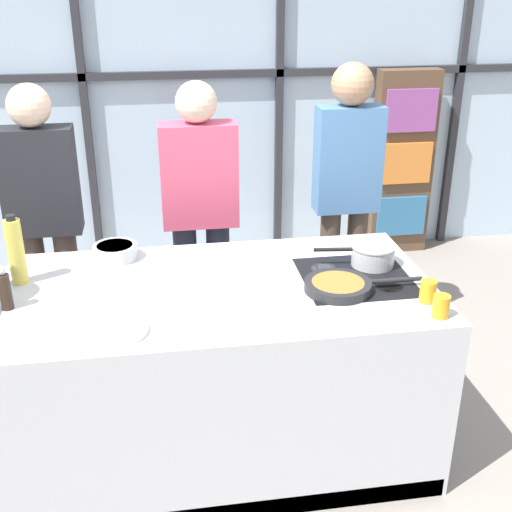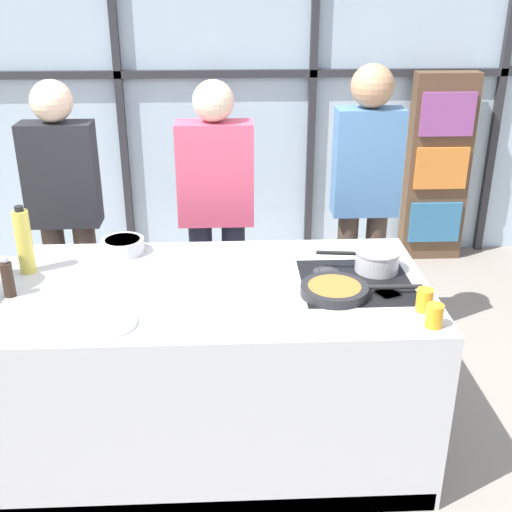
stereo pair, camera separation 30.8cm
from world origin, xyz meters
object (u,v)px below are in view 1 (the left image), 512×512
at_px(spectator_center_left, 200,206).
at_px(oil_bottle, 16,251).
at_px(spectator_center_right, 347,186).
at_px(juice_glass_far, 428,291).
at_px(frying_pan, 339,286).
at_px(pepper_grinder, 5,291).
at_px(saucepan, 372,254).
at_px(spectator_far_left, 44,211).
at_px(mixing_bowl, 115,251).
at_px(juice_glass_near, 441,306).
at_px(white_plate, 117,331).

bearing_deg(spectator_center_left, oil_bottle, 41.44).
distance_m(spectator_center_right, juice_glass_far, 1.29).
xyz_separation_m(frying_pan, pepper_grinder, (-1.48, 0.05, 0.06)).
xyz_separation_m(saucepan, pepper_grinder, (-1.72, -0.20, 0.03)).
xyz_separation_m(spectator_far_left, spectator_center_right, (1.83, -0.00, 0.06)).
relative_size(spectator_center_right, frying_pan, 3.21).
relative_size(mixing_bowl, juice_glass_far, 2.21).
bearing_deg(juice_glass_far, spectator_center_left, 125.34).
height_order(spectator_center_left, pepper_grinder, spectator_center_left).
height_order(frying_pan, juice_glass_near, juice_glass_near).
xyz_separation_m(oil_bottle, juice_glass_near, (1.83, -0.62, -0.11)).
relative_size(spectator_far_left, saucepan, 4.21).
height_order(spectator_center_left, juice_glass_near, spectator_center_left).
xyz_separation_m(spectator_center_left, frying_pan, (0.56, -1.12, -0.03)).
height_order(mixing_bowl, juice_glass_near, juice_glass_near).
bearing_deg(juice_glass_near, spectator_far_left, 141.97).
bearing_deg(white_plate, mixing_bowl, 92.73).
height_order(spectator_center_right, white_plate, spectator_center_right).
relative_size(white_plate, mixing_bowl, 1.16).
bearing_deg(frying_pan, spectator_center_left, 116.40).
bearing_deg(juice_glass_far, frying_pan, 154.84).
xyz_separation_m(spectator_far_left, saucepan, (1.71, -0.87, -0.01)).
xyz_separation_m(spectator_center_left, spectator_center_right, (0.91, -0.00, 0.08)).
distance_m(spectator_center_left, spectator_center_right, 0.92).
bearing_deg(saucepan, oil_bottle, 177.86).
xyz_separation_m(spectator_far_left, spectator_center_left, (0.91, 0.00, -0.02)).
height_order(mixing_bowl, pepper_grinder, pepper_grinder).
xyz_separation_m(saucepan, mixing_bowl, (-1.28, 0.28, -0.02)).
xyz_separation_m(frying_pan, saucepan, (0.24, 0.25, 0.03)).
bearing_deg(spectator_center_right, frying_pan, 72.37).
bearing_deg(spectator_center_right, spectator_center_left, 0.00).
distance_m(white_plate, juice_glass_near, 1.36).
xyz_separation_m(frying_pan, mixing_bowl, (-1.04, 0.53, 0.02)).
relative_size(spectator_center_right, saucepan, 4.39).
relative_size(spectator_center_right, mixing_bowl, 8.08).
height_order(saucepan, juice_glass_near, saucepan).
height_order(pepper_grinder, juice_glass_near, pepper_grinder).
relative_size(spectator_far_left, spectator_center_right, 0.96).
bearing_deg(oil_bottle, saucepan, -2.14).
bearing_deg(mixing_bowl, spectator_far_left, 126.01).
height_order(spectator_far_left, frying_pan, spectator_far_left).
xyz_separation_m(pepper_grinder, juice_glass_near, (1.84, -0.36, -0.04)).
distance_m(spectator_far_left, pepper_grinder, 1.07).
height_order(frying_pan, white_plate, frying_pan).
bearing_deg(spectator_center_right, oil_bottle, 23.83).
relative_size(frying_pan, pepper_grinder, 2.88).
relative_size(spectator_center_right, oil_bottle, 5.28).
relative_size(mixing_bowl, juice_glass_near, 2.21).
distance_m(frying_pan, saucepan, 0.35).
height_order(spectator_far_left, pepper_grinder, spectator_far_left).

